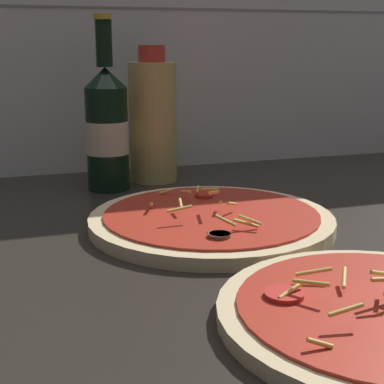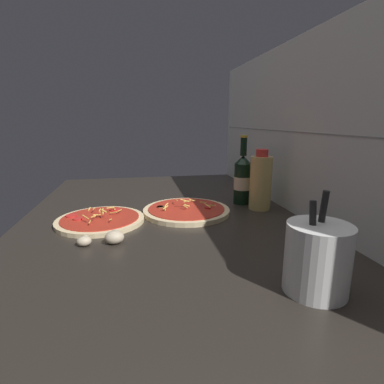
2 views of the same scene
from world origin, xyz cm
name	(u,v)px [view 1 (image 1 of 2)]	position (x,y,z in cm)	size (l,w,h in cm)	color
counter_slab	(319,252)	(0.00, 0.00, 1.25)	(160.00, 90.00, 2.50)	#28231E
tile_backsplash	(194,9)	(0.00, 45.50, 30.00)	(160.00, 1.13, 60.00)	silver
pizza_far	(211,220)	(-9.84, 8.83, 3.39)	(29.76, 29.76, 5.15)	beige
beer_bottle	(107,127)	(-18.25, 31.82, 12.05)	(6.39, 6.39, 25.88)	black
oil_bottle	(153,120)	(-10.17, 35.68, 12.37)	(7.69, 7.69, 21.47)	#D6B766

